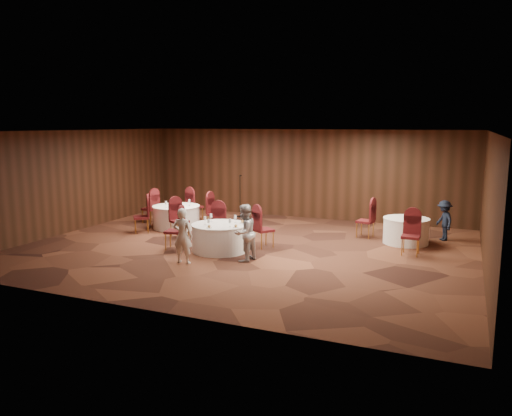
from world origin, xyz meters
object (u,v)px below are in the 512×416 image
at_px(table_left, 176,217).
at_px(man_c, 444,220).
at_px(woman_a, 183,236).
at_px(mic_stand, 240,205).
at_px(woman_b, 244,233).
at_px(table_main, 220,237).
at_px(table_right, 406,231).

bearing_deg(table_left, man_c, 10.73).
bearing_deg(table_left, woman_a, -55.87).
relative_size(mic_stand, woman_b, 1.07).
distance_m(table_main, table_right, 5.35).
xyz_separation_m(table_left, mic_stand, (1.09, 2.66, 0.07)).
bearing_deg(woman_a, table_right, -143.17).
height_order(table_left, woman_a, woman_a).
xyz_separation_m(table_main, man_c, (5.49, 3.71, 0.22)).
distance_m(table_right, mic_stand, 6.44).
bearing_deg(table_right, woman_b, -134.93).
bearing_deg(table_left, woman_b, -36.87).
bearing_deg(table_right, table_left, -174.37).
bearing_deg(woman_b, man_c, 145.98).
distance_m(table_main, man_c, 6.63).
bearing_deg(woman_a, mic_stand, -82.79).
height_order(table_main, woman_b, woman_b).
bearing_deg(woman_b, woman_a, -47.60).
relative_size(table_main, woman_a, 1.10).
bearing_deg(mic_stand, table_main, -71.38).
xyz_separation_m(table_left, man_c, (8.20, 1.55, 0.22)).
relative_size(table_left, woman_a, 1.12).
distance_m(table_left, man_c, 8.34).
bearing_deg(table_right, man_c, 40.77).
xyz_separation_m(table_right, woman_b, (-3.50, -3.51, 0.34)).
distance_m(mic_stand, woman_a, 6.37).
xyz_separation_m(woman_b, man_c, (4.47, 4.35, -0.12)).
height_order(woman_b, man_c, woman_b).
distance_m(table_main, table_left, 3.46).
distance_m(woman_a, woman_b, 1.52).
bearing_deg(woman_b, table_left, -115.07).
height_order(table_right, mic_stand, mic_stand).
bearing_deg(mic_stand, woman_b, -64.18).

